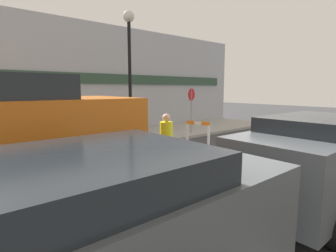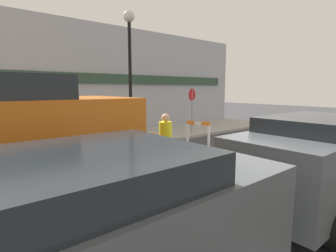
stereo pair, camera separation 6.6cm
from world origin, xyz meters
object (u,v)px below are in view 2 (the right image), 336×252
person_worker (166,145)px  parked_car_1 (316,157)px  stop_sign (192,103)px  streetlamp_post (130,59)px

person_worker → parked_car_1: (1.34, -2.92, 0.08)m
stop_sign → person_worker: bearing=26.7°
person_worker → parked_car_1: size_ratio=0.43×
streetlamp_post → person_worker: size_ratio=3.04×
streetlamp_post → stop_sign: 4.04m
person_worker → parked_car_1: parked_car_1 is taller
stop_sign → streetlamp_post: bearing=-11.2°
streetlamp_post → stop_sign: bearing=2.3°
streetlamp_post → stop_sign: streetlamp_post is taller
streetlamp_post → person_worker: streetlamp_post is taller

